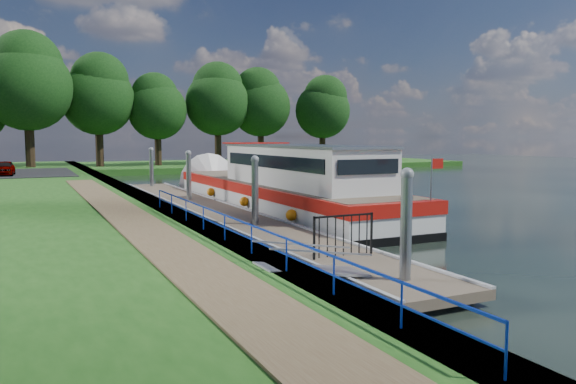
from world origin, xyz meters
name	(u,v)px	position (x,y,z in m)	size (l,w,h in m)	color
ground	(392,291)	(0.00, 0.00, 0.00)	(160.00, 160.00, 0.00)	black
bank_edge	(150,208)	(-2.55, 15.00, 0.39)	(1.10, 90.00, 0.78)	#473D2D
far_bank	(209,166)	(12.00, 52.00, 0.30)	(60.00, 18.00, 0.60)	#1F5017
footpath	(137,223)	(-4.40, 8.00, 0.80)	(1.60, 40.00, 0.05)	brown
blue_fence	(237,226)	(-2.75, 3.00, 1.31)	(0.04, 18.04, 0.72)	#0C2DBF
pontoon	(217,215)	(0.00, 13.00, 0.18)	(2.50, 30.00, 0.56)	brown
mooring_piles	(217,190)	(0.00, 13.00, 1.28)	(0.30, 27.30, 3.55)	gray
gangway	(313,269)	(-1.85, 0.50, 0.63)	(2.58, 1.00, 0.92)	#A5A8AD
gate_panel	(344,229)	(0.00, 2.20, 1.15)	(1.85, 0.05, 1.15)	black
barge	(273,188)	(3.60, 14.88, 1.09)	(4.36, 21.15, 4.78)	black
horizon_trees	(86,93)	(-1.61, 48.68, 7.95)	(54.38, 10.03, 12.87)	#332316
car_a	(5,168)	(-8.82, 34.97, 1.37)	(1.27, 3.16, 1.08)	#999999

